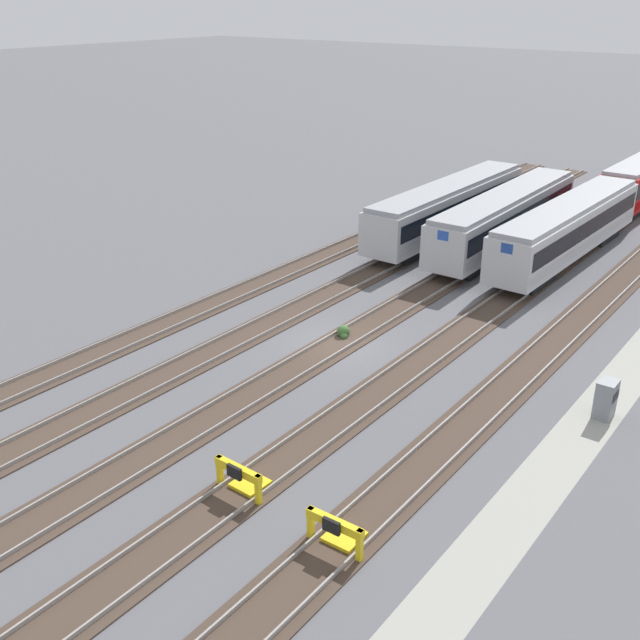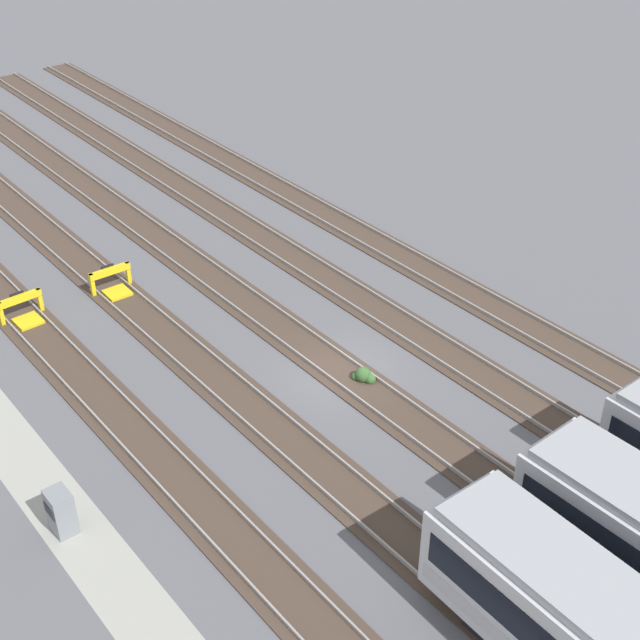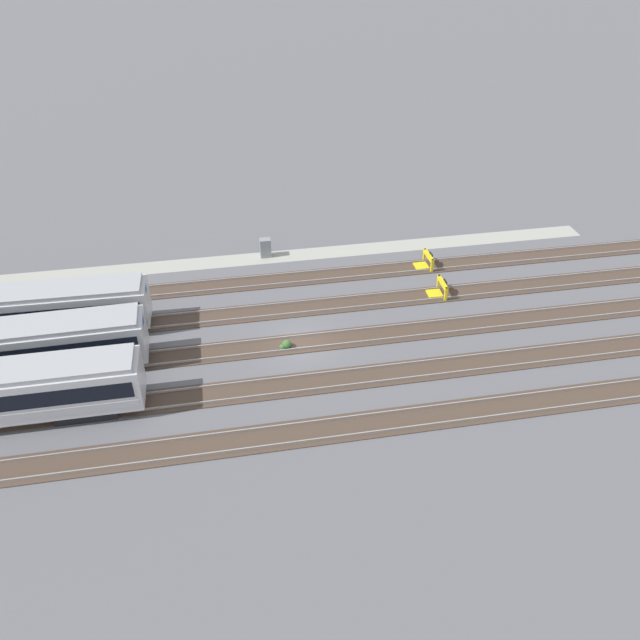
# 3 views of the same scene
# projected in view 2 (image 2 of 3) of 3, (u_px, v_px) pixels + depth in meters

# --- Properties ---
(ground_plane) EXTENTS (400.00, 400.00, 0.00)m
(ground_plane) POSITION_uv_depth(u_px,v_px,m) (342.00, 372.00, 35.88)
(ground_plane) COLOR #5B5B60
(service_walkway) EXTENTS (54.00, 2.00, 0.01)m
(service_walkway) POSITION_uv_depth(u_px,v_px,m) (60.00, 508.00, 29.49)
(service_walkway) COLOR #9E9E93
(service_walkway) RESTS_ON ground
(rail_track_nearest) EXTENTS (90.00, 2.23, 0.21)m
(rail_track_nearest) POSITION_uv_depth(u_px,v_px,m) (159.00, 459.00, 31.45)
(rail_track_nearest) COLOR #47382D
(rail_track_nearest) RESTS_ON ground
(rail_track_near_inner) EXTENTS (90.00, 2.24, 0.21)m
(rail_track_near_inner) POSITION_uv_depth(u_px,v_px,m) (256.00, 412.00, 33.65)
(rail_track_near_inner) COLOR #47382D
(rail_track_near_inner) RESTS_ON ground
(rail_track_middle) EXTENTS (90.00, 2.24, 0.21)m
(rail_track_middle) POSITION_uv_depth(u_px,v_px,m) (342.00, 371.00, 35.85)
(rail_track_middle) COLOR #47382D
(rail_track_middle) RESTS_ON ground
(rail_track_far_inner) EXTENTS (90.00, 2.23, 0.21)m
(rail_track_far_inner) POSITION_uv_depth(u_px,v_px,m) (417.00, 335.00, 38.05)
(rail_track_far_inner) COLOR #47382D
(rail_track_far_inner) RESTS_ON ground
(rail_track_farthest) EXTENTS (90.00, 2.23, 0.21)m
(rail_track_farthest) POSITION_uv_depth(u_px,v_px,m) (484.00, 302.00, 40.25)
(rail_track_farthest) COLOR #47382D
(rail_track_farthest) RESTS_ON ground
(bumper_stop_nearest_track) EXTENTS (1.36, 2.01, 1.22)m
(bumper_stop_nearest_track) POSITION_uv_depth(u_px,v_px,m) (24.00, 311.00, 38.81)
(bumper_stop_nearest_track) COLOR yellow
(bumper_stop_nearest_track) RESTS_ON ground
(bumper_stop_near_inner_track) EXTENTS (1.36, 2.01, 1.22)m
(bumper_stop_near_inner_track) POSITION_uv_depth(u_px,v_px,m) (113.00, 283.00, 40.81)
(bumper_stop_near_inner_track) COLOR yellow
(bumper_stop_near_inner_track) RESTS_ON ground
(electrical_cabinet) EXTENTS (0.90, 0.73, 1.60)m
(electrical_cabinet) POSITION_uv_depth(u_px,v_px,m) (61.00, 512.00, 28.26)
(electrical_cabinet) COLOR gray
(electrical_cabinet) RESTS_ON ground
(weed_clump) EXTENTS (0.92, 0.70, 0.64)m
(weed_clump) POSITION_uv_depth(u_px,v_px,m) (364.00, 376.00, 35.26)
(weed_clump) COLOR #38602D
(weed_clump) RESTS_ON ground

